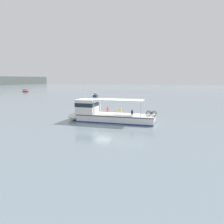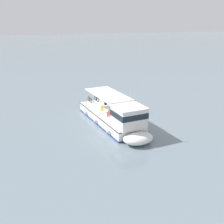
# 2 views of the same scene
# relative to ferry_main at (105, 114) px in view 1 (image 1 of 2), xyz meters

# --- Properties ---
(ground_plane) EXTENTS (400.00, 400.00, 0.00)m
(ground_plane) POSITION_rel_ferry_main_xyz_m (-0.56, 0.26, -1.02)
(ground_plane) COLOR slate
(ferry_main) EXTENTS (3.90, 12.94, 5.32)m
(ferry_main) POSITION_rel_ferry_main_xyz_m (0.00, 0.00, 0.00)
(ferry_main) COLOR white
(ferry_main) RESTS_ON ground
(motorboat_outer_anchorage) EXTENTS (3.81, 2.11, 1.26)m
(motorboat_outer_anchorage) POSITION_rel_ferry_main_xyz_m (40.07, 18.52, -0.47)
(motorboat_outer_anchorage) COLOR navy
(motorboat_outer_anchorage) RESTS_ON ground
(motorboat_far_left) EXTENTS (2.74, 3.81, 1.26)m
(motorboat_far_left) POSITION_rel_ferry_main_xyz_m (53.46, 59.78, -0.47)
(motorboat_far_left) COLOR maroon
(motorboat_far_left) RESTS_ON ground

